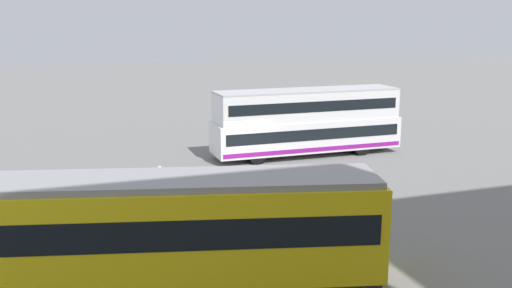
% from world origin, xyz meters
% --- Properties ---
extents(ground_plane, '(160.00, 160.00, 0.00)m').
position_xyz_m(ground_plane, '(0.00, 0.00, 0.00)').
color(ground_plane, slate).
extents(double_decker_bus, '(11.40, 3.51, 3.90)m').
position_xyz_m(double_decker_bus, '(-4.04, -2.57, 1.99)').
color(double_decker_bus, white).
rests_on(double_decker_bus, ground).
extents(tram_yellow, '(14.17, 4.81, 3.31)m').
position_xyz_m(tram_yellow, '(6.14, 12.06, 1.72)').
color(tram_yellow, yellow).
rests_on(tram_yellow, ground).
extents(pedestrian_near_railing, '(0.45, 0.45, 1.58)m').
position_xyz_m(pedestrian_near_railing, '(5.11, 4.05, 0.90)').
color(pedestrian_near_railing, black).
rests_on(pedestrian_near_railing, ground).
extents(pedestrian_railing, '(8.75, 0.15, 1.08)m').
position_xyz_m(pedestrian_railing, '(4.08, 5.91, 0.75)').
color(pedestrian_railing, gray).
rests_on(pedestrian_railing, ground).
extents(info_sign, '(0.92, 0.30, 2.24)m').
position_xyz_m(info_sign, '(9.70, 6.53, 1.52)').
color(info_sign, slate).
rests_on(info_sign, ground).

